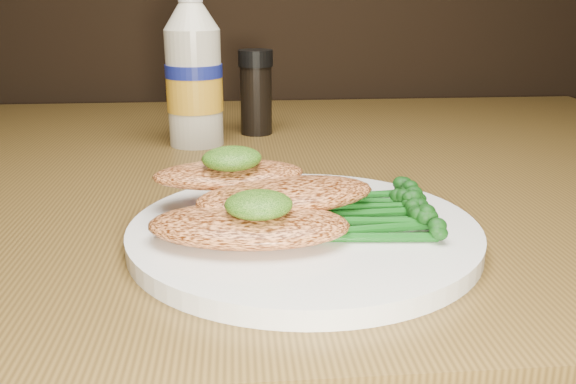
{
  "coord_description": "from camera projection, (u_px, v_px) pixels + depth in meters",
  "views": [
    {
      "loc": [
        0.0,
        0.4,
        0.93
      ],
      "look_at": [
        0.04,
        0.82,
        0.79
      ],
      "focal_mm": 38.03,
      "sensor_mm": 36.0,
      "label": 1
    }
  ],
  "objects": [
    {
      "name": "mayo_bottle",
      "position": [
        193.0,
        65.0,
        0.72
      ],
      "size": [
        0.08,
        0.08,
        0.19
      ],
      "primitive_type": null,
      "rotation": [
        0.0,
        0.0,
        -0.3
      ],
      "color": "beige",
      "rests_on": "dining_table"
    },
    {
      "name": "pesto_front",
      "position": [
        259.0,
        205.0,
        0.41
      ],
      "size": [
        0.05,
        0.04,
        0.02
      ],
      "primitive_type": "ellipsoid",
      "rotation": [
        0.0,
        0.0,
        -0.01
      ],
      "color": "#0E3407",
      "rests_on": "chicken_front"
    },
    {
      "name": "broccolini_bundle",
      "position": [
        357.0,
        207.0,
        0.46
      ],
      "size": [
        0.13,
        0.1,
        0.02
      ],
      "primitive_type": null,
      "rotation": [
        0.0,
        0.0,
        -0.03
      ],
      "color": "#114F13",
      "rests_on": "plate"
    },
    {
      "name": "chicken_back",
      "position": [
        229.0,
        174.0,
        0.49
      ],
      "size": [
        0.13,
        0.07,
        0.02
      ],
      "primitive_type": "ellipsoid",
      "rotation": [
        0.0,
        0.0,
        0.07
      ],
      "color": "#F38D4D",
      "rests_on": "plate"
    },
    {
      "name": "chicken_mid",
      "position": [
        287.0,
        195.0,
        0.46
      ],
      "size": [
        0.15,
        0.1,
        0.02
      ],
      "primitive_type": "ellipsoid",
      "rotation": [
        0.0,
        0.0,
        0.25
      ],
      "color": "#F38D4D",
      "rests_on": "plate"
    },
    {
      "name": "pepper_grinder",
      "position": [
        256.0,
        93.0,
        0.79
      ],
      "size": [
        0.05,
        0.05,
        0.11
      ],
      "primitive_type": null,
      "rotation": [
        0.0,
        0.0,
        0.2
      ],
      "color": "black",
      "rests_on": "dining_table"
    },
    {
      "name": "chicken_front",
      "position": [
        249.0,
        225.0,
        0.42
      ],
      "size": [
        0.15,
        0.09,
        0.02
      ],
      "primitive_type": "ellipsoid",
      "rotation": [
        0.0,
        0.0,
        -0.1
      ],
      "color": "#F38D4D",
      "rests_on": "plate"
    },
    {
      "name": "pesto_back",
      "position": [
        232.0,
        158.0,
        0.48
      ],
      "size": [
        0.06,
        0.06,
        0.02
      ],
      "primitive_type": "ellipsoid",
      "rotation": [
        0.0,
        0.0,
        0.3
      ],
      "color": "#0E3407",
      "rests_on": "chicken_back"
    },
    {
      "name": "plate",
      "position": [
        304.0,
        232.0,
        0.46
      ],
      "size": [
        0.26,
        0.26,
        0.01
      ],
      "primitive_type": "cylinder",
      "color": "white",
      "rests_on": "dining_table"
    }
  ]
}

